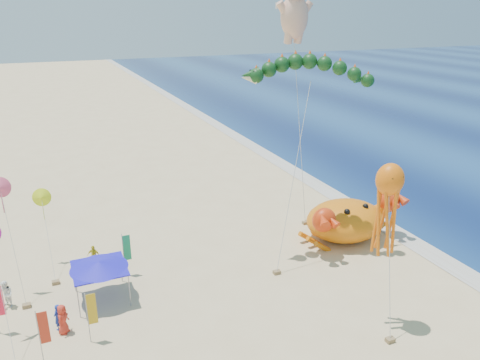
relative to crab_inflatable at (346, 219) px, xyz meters
name	(u,v)px	position (x,y,z in m)	size (l,w,h in m)	color
ground	(277,270)	(-7.43, -2.19, -1.71)	(320.00, 320.00, 0.00)	#D1B784
foam_strip	(407,239)	(4.57, -2.19, -1.70)	(320.00, 320.00, 0.00)	silver
crab_inflatable	(346,219)	(0.00, 0.00, 0.00)	(8.85, 6.26, 3.88)	orange
dragon_kite	(309,75)	(-3.99, 0.26, 11.63)	(9.58, 4.98, 14.40)	#0E3312
cherub_kite	(295,9)	(-1.29, 7.34, 15.98)	(2.38, 4.93, 20.18)	#E8A98D
octopus_kite	(387,203)	(-4.65, -9.57, 5.91)	(1.59, 2.94, 9.88)	orange
canopy_blue	(99,265)	(-19.41, -0.86, 0.73)	(3.62, 3.62, 2.71)	gray
feather_flags	(68,294)	(-21.43, -2.80, 0.30)	(8.39, 7.08, 3.20)	gray
beachgoers	(17,295)	(-24.35, 0.22, -0.82)	(9.80, 8.12, 1.84)	red
small_kites	(15,216)	(-23.82, 1.78, 3.84)	(4.04, 11.27, 7.90)	#DD496D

